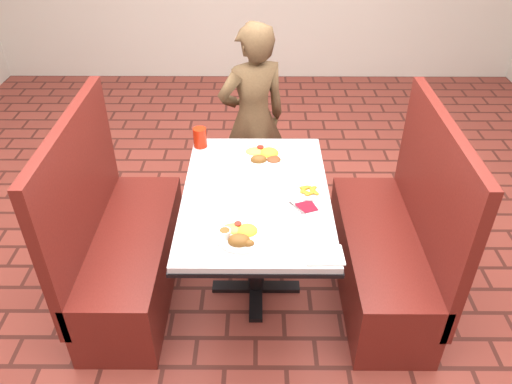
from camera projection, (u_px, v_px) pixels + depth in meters
dining_table at (256, 206)px, 2.79m from camera, size 0.81×1.21×0.75m
booth_bench_left at (123, 249)px, 2.98m from camera, size 0.47×1.20×1.17m
booth_bench_right at (390, 250)px, 2.97m from camera, size 0.47×1.20×1.17m
diner_person at (253, 120)px, 3.55m from camera, size 0.60×0.51×1.40m
near_dinner_plate at (240, 233)px, 2.40m from camera, size 0.25×0.25×0.08m
far_dinner_plate at (264, 154)px, 3.01m from camera, size 0.29×0.29×0.07m
plantain_plate at (309, 191)px, 2.72m from camera, size 0.16×0.16×0.02m
maroon_napkin at (307, 207)px, 2.62m from camera, size 0.12×0.12×0.00m
spoon_utensil at (297, 208)px, 2.61m from camera, size 0.09×0.12×0.00m
red_tumbler at (200, 137)px, 3.11m from camera, size 0.08×0.08×0.13m
paper_napkin at (324, 255)px, 2.31m from camera, size 0.18×0.14×0.01m
knife_utensil at (235, 237)px, 2.41m from camera, size 0.03×0.15×0.00m
fork_utensil at (243, 229)px, 2.46m from camera, size 0.06×0.14×0.00m
lettuce_shreds at (263, 186)px, 2.78m from camera, size 0.28×0.32×0.00m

